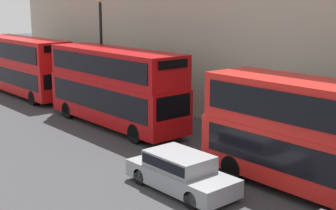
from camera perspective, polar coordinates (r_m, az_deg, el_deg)
The scene contains 4 objects.
bus_second_in_queue at distance 26.24m, azimuth -6.53°, elevation 2.53°, with size 2.59×10.03×4.37m.
bus_third_in_queue at distance 36.87m, azimuth -17.26°, elevation 4.83°, with size 2.59×11.12×4.30m.
car_hatchback at distance 17.54m, azimuth 1.52°, elevation -8.03°, with size 1.83×4.50×1.42m.
street_lamp at distance 30.26m, azimuth -8.14°, elevation 7.67°, with size 0.44×0.44×7.31m.
Camera 1 is at (-12.84, -2.52, 6.87)m, focal length 50.00 mm.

